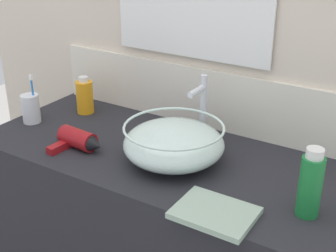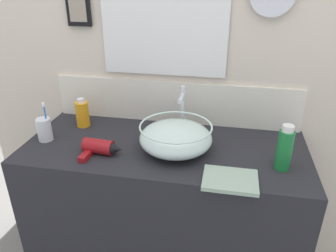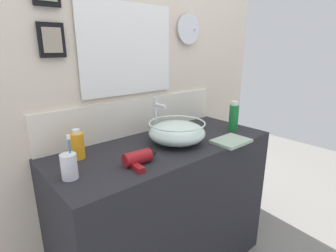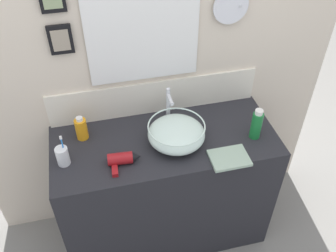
{
  "view_description": "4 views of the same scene",
  "coord_description": "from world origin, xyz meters",
  "px_view_note": "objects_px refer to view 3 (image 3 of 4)",
  "views": [
    {
      "loc": [
        0.71,
        -1.12,
        1.54
      ],
      "look_at": [
        0.02,
        0.0,
        0.94
      ],
      "focal_mm": 50.0,
      "sensor_mm": 36.0,
      "label": 1
    },
    {
      "loc": [
        0.26,
        -1.24,
        1.56
      ],
      "look_at": [
        0.02,
        0.0,
        0.94
      ],
      "focal_mm": 35.0,
      "sensor_mm": 36.0,
      "label": 2
    },
    {
      "loc": [
        -0.87,
        -1.03,
        1.35
      ],
      "look_at": [
        0.02,
        0.0,
        0.94
      ],
      "focal_mm": 28.0,
      "sensor_mm": 36.0,
      "label": 3
    },
    {
      "loc": [
        -0.33,
        -1.45,
        2.27
      ],
      "look_at": [
        0.02,
        0.0,
        0.94
      ],
      "focal_mm": 40.0,
      "sensor_mm": 36.0,
      "label": 4
    }
  ],
  "objects_px": {
    "glass_bowl_sink": "(177,132)",
    "hand_towel": "(231,141)",
    "spray_bottle": "(77,145)",
    "faucet": "(157,115)",
    "hair_drier": "(140,158)",
    "toothbrush_cup": "(69,166)",
    "shampoo_bottle": "(234,117)"
  },
  "relations": [
    {
      "from": "glass_bowl_sink",
      "to": "hair_drier",
      "type": "distance_m",
      "value": 0.32
    },
    {
      "from": "toothbrush_cup",
      "to": "spray_bottle",
      "type": "xyz_separation_m",
      "value": [
        0.11,
        0.17,
        0.01
      ]
    },
    {
      "from": "shampoo_bottle",
      "to": "glass_bowl_sink",
      "type": "bearing_deg",
      "value": 172.34
    },
    {
      "from": "hair_drier",
      "to": "spray_bottle",
      "type": "distance_m",
      "value": 0.31
    },
    {
      "from": "faucet",
      "to": "shampoo_bottle",
      "type": "xyz_separation_m",
      "value": [
        0.43,
        -0.23,
        -0.04
      ]
    },
    {
      "from": "faucet",
      "to": "hand_towel",
      "type": "relative_size",
      "value": 1.14
    },
    {
      "from": "faucet",
      "to": "shampoo_bottle",
      "type": "relative_size",
      "value": 1.22
    },
    {
      "from": "hair_drier",
      "to": "shampoo_bottle",
      "type": "distance_m",
      "value": 0.74
    },
    {
      "from": "toothbrush_cup",
      "to": "shampoo_bottle",
      "type": "relative_size",
      "value": 0.96
    },
    {
      "from": "hair_drier",
      "to": "toothbrush_cup",
      "type": "relative_size",
      "value": 0.96
    },
    {
      "from": "hair_drier",
      "to": "toothbrush_cup",
      "type": "bearing_deg",
      "value": 166.42
    },
    {
      "from": "shampoo_bottle",
      "to": "faucet",
      "type": "bearing_deg",
      "value": 151.61
    },
    {
      "from": "spray_bottle",
      "to": "toothbrush_cup",
      "type": "bearing_deg",
      "value": -121.46
    },
    {
      "from": "glass_bowl_sink",
      "to": "spray_bottle",
      "type": "height_order",
      "value": "spray_bottle"
    },
    {
      "from": "glass_bowl_sink",
      "to": "hand_towel",
      "type": "xyz_separation_m",
      "value": [
        0.24,
        -0.19,
        -0.06
      ]
    },
    {
      "from": "glass_bowl_sink",
      "to": "toothbrush_cup",
      "type": "height_order",
      "value": "toothbrush_cup"
    },
    {
      "from": "hair_drier",
      "to": "faucet",
      "type": "bearing_deg",
      "value": 40.8
    },
    {
      "from": "faucet",
      "to": "hand_towel",
      "type": "distance_m",
      "value": 0.45
    },
    {
      "from": "hair_drier",
      "to": "shampoo_bottle",
      "type": "relative_size",
      "value": 0.93
    },
    {
      "from": "glass_bowl_sink",
      "to": "spray_bottle",
      "type": "relative_size",
      "value": 2.15
    },
    {
      "from": "glass_bowl_sink",
      "to": "faucet",
      "type": "relative_size",
      "value": 1.35
    },
    {
      "from": "glass_bowl_sink",
      "to": "spray_bottle",
      "type": "bearing_deg",
      "value": 162.33
    },
    {
      "from": "hair_drier",
      "to": "hand_towel",
      "type": "distance_m",
      "value": 0.55
    },
    {
      "from": "glass_bowl_sink",
      "to": "faucet",
      "type": "distance_m",
      "value": 0.19
    },
    {
      "from": "glass_bowl_sink",
      "to": "shampoo_bottle",
      "type": "bearing_deg",
      "value": -7.66
    },
    {
      "from": "faucet",
      "to": "hand_towel",
      "type": "height_order",
      "value": "faucet"
    },
    {
      "from": "faucet",
      "to": "toothbrush_cup",
      "type": "xyz_separation_m",
      "value": [
        -0.6,
        -0.19,
        -0.08
      ]
    },
    {
      "from": "faucet",
      "to": "spray_bottle",
      "type": "distance_m",
      "value": 0.5
    },
    {
      "from": "hair_drier",
      "to": "toothbrush_cup",
      "type": "xyz_separation_m",
      "value": [
        -0.29,
        0.07,
        0.02
      ]
    },
    {
      "from": "shampoo_bottle",
      "to": "spray_bottle",
      "type": "distance_m",
      "value": 0.95
    },
    {
      "from": "hair_drier",
      "to": "hand_towel",
      "type": "height_order",
      "value": "hair_drier"
    },
    {
      "from": "hand_towel",
      "to": "spray_bottle",
      "type": "bearing_deg",
      "value": 154.69
    }
  ]
}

